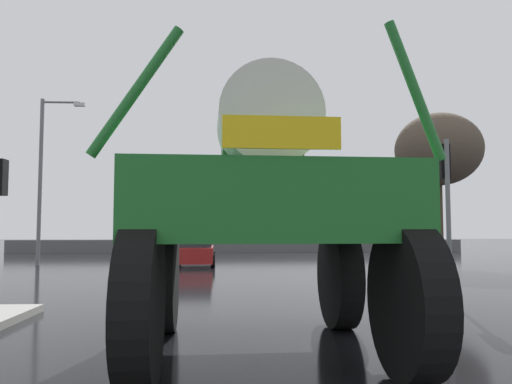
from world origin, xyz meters
TOP-DOWN VIEW (x-y plane):
  - ground_plane at (0.00, 18.00)m, footprint 120.00×120.00m
  - oversize_sprayer at (-0.29, 7.16)m, footprint 4.09×5.07m
  - sedan_ahead at (-2.32, 23.84)m, footprint 1.95×4.13m
  - traffic_signal_near_right at (4.43, 11.71)m, footprint 0.24×0.54m
  - streetlight_far_left at (-9.53, 24.24)m, footprint 2.09×0.24m
  - bare_tree_right at (9.79, 24.41)m, footprint 4.29×4.29m
  - roadside_barrier at (0.00, 36.23)m, footprint 32.68×0.24m

SIDE VIEW (x-z plane):
  - ground_plane at x=0.00m, z-range 0.00..0.00m
  - roadside_barrier at x=0.00m, z-range 0.00..0.90m
  - sedan_ahead at x=-2.32m, z-range -0.05..1.47m
  - oversize_sprayer at x=-0.29m, z-range -0.11..4.09m
  - traffic_signal_near_right at x=4.43m, z-range 0.89..4.78m
  - streetlight_far_left at x=-9.53m, z-range 0.47..8.42m
  - bare_tree_right at x=9.79m, z-range 1.92..9.45m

